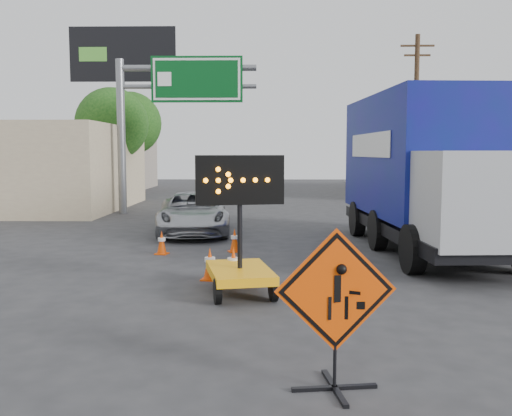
{
  "coord_description": "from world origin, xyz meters",
  "views": [
    {
      "loc": [
        0.01,
        -7.32,
        2.74
      ],
      "look_at": [
        -0.21,
        3.3,
        1.69
      ],
      "focal_mm": 40.0,
      "sensor_mm": 36.0,
      "label": 1
    }
  ],
  "objects_px": {
    "arrow_board": "(240,263)",
    "pickup_truck": "(193,213)",
    "construction_sign": "(336,306)",
    "box_truck": "(426,180)"
  },
  "relations": [
    {
      "from": "arrow_board",
      "to": "pickup_truck",
      "type": "height_order",
      "value": "arrow_board"
    },
    {
      "from": "construction_sign",
      "to": "pickup_truck",
      "type": "bearing_deg",
      "value": 96.57
    },
    {
      "from": "construction_sign",
      "to": "box_truck",
      "type": "xyz_separation_m",
      "value": [
        3.61,
        9.54,
        0.98
      ]
    },
    {
      "from": "arrow_board",
      "to": "box_truck",
      "type": "relative_size",
      "value": 0.29
    },
    {
      "from": "pickup_truck",
      "to": "box_truck",
      "type": "height_order",
      "value": "box_truck"
    },
    {
      "from": "pickup_truck",
      "to": "arrow_board",
      "type": "bearing_deg",
      "value": -83.44
    },
    {
      "from": "pickup_truck",
      "to": "box_truck",
      "type": "bearing_deg",
      "value": -31.45
    },
    {
      "from": "pickup_truck",
      "to": "box_truck",
      "type": "xyz_separation_m",
      "value": [
        6.92,
        -3.14,
        1.28
      ]
    },
    {
      "from": "box_truck",
      "to": "pickup_truck",
      "type": "bearing_deg",
      "value": 152.33
    },
    {
      "from": "construction_sign",
      "to": "pickup_truck",
      "type": "height_order",
      "value": "construction_sign"
    }
  ]
}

